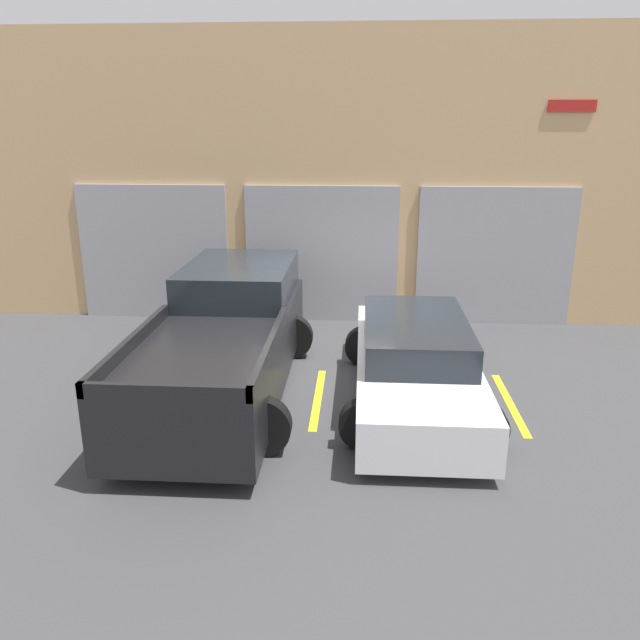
% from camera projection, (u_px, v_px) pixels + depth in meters
% --- Properties ---
extents(ground_plane, '(28.00, 28.00, 0.00)m').
position_uv_depth(ground_plane, '(322.00, 372.00, 10.56)').
color(ground_plane, '#3D3D3F').
extents(shophouse_building, '(16.57, 0.68, 5.85)m').
position_uv_depth(shophouse_building, '(332.00, 182.00, 12.82)').
color(shophouse_building, tan).
rests_on(shophouse_building, ground).
extents(pickup_truck, '(2.48, 5.56, 1.76)m').
position_uv_depth(pickup_truck, '(226.00, 339.00, 9.65)').
color(pickup_truck, black).
rests_on(pickup_truck, ground).
extents(sedan_white, '(2.16, 4.77, 1.26)m').
position_uv_depth(sedan_white, '(415.00, 363.00, 9.31)').
color(sedan_white, white).
rests_on(sedan_white, ground).
extents(parking_stripe_far_left, '(0.12, 2.20, 0.01)m').
position_uv_depth(parking_stripe_far_left, '(133.00, 393.00, 9.73)').
color(parking_stripe_far_left, gold).
rests_on(parking_stripe_far_left, ground).
extents(parking_stripe_left, '(0.12, 2.20, 0.01)m').
position_uv_depth(parking_stripe_left, '(318.00, 398.00, 9.55)').
color(parking_stripe_left, gold).
rests_on(parking_stripe_left, ground).
extents(parking_stripe_centre, '(0.12, 2.20, 0.01)m').
position_uv_depth(parking_stripe_centre, '(510.00, 403.00, 9.37)').
color(parking_stripe_centre, gold).
rests_on(parking_stripe_centre, ground).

